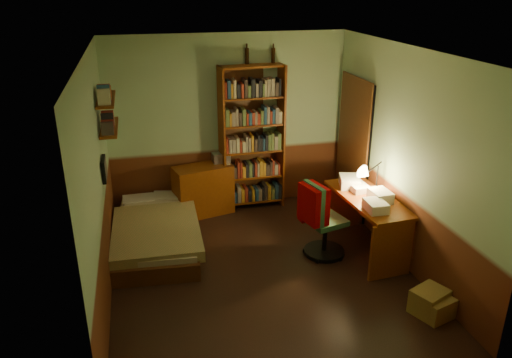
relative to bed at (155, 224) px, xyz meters
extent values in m
cube|color=black|center=(1.19, -0.97, -0.30)|extent=(3.50, 4.00, 0.02)
cube|color=silver|center=(1.19, -0.97, 2.32)|extent=(3.50, 4.00, 0.02)
cube|color=#96BC8F|center=(1.19, 1.04, 1.01)|extent=(3.50, 0.02, 2.60)
cube|color=#96BC8F|center=(-0.57, -0.97, 1.01)|extent=(0.02, 4.00, 2.60)
cube|color=#96BC8F|center=(2.95, -0.97, 1.01)|extent=(0.02, 4.00, 2.60)
cube|color=#96BC8F|center=(1.19, -2.98, 1.01)|extent=(3.50, 0.02, 2.60)
cube|color=black|center=(2.91, 0.33, 0.71)|extent=(0.06, 0.90, 2.00)
cube|color=#41210E|center=(2.88, 0.33, 0.71)|extent=(0.02, 0.98, 2.08)
cube|color=olive|center=(0.00, 0.00, 0.00)|extent=(1.20, 2.03, 0.58)
cube|color=#692E0C|center=(0.75, 0.79, 0.08)|extent=(0.92, 0.61, 0.75)
cube|color=#B2B2B7|center=(1.05, 0.92, 0.52)|extent=(0.26, 0.21, 0.13)
cube|color=#692E0C|center=(1.51, 0.88, 0.79)|extent=(0.96, 0.40, 2.16)
cylinder|color=black|center=(1.47, 0.99, 1.98)|extent=(0.08, 0.08, 0.22)
cylinder|color=black|center=(1.85, 0.99, 1.98)|extent=(0.07, 0.07, 0.21)
cube|color=#692E0C|center=(2.63, -0.78, 0.08)|extent=(0.68, 1.42, 0.74)
cube|color=silver|center=(2.54, -0.39, 0.52)|extent=(0.33, 0.39, 0.13)
cone|color=black|center=(2.81, -0.62, 0.78)|extent=(0.20, 0.20, 0.65)
cube|color=#31603C|center=(2.08, -0.77, 0.23)|extent=(0.62, 0.57, 1.04)
cube|color=#AC0305|center=(1.82, -0.79, 0.98)|extent=(0.27, 0.42, 0.47)
cube|color=#692E0C|center=(-0.45, 0.13, 1.31)|extent=(0.20, 0.90, 0.03)
cube|color=#692E0C|center=(-0.45, 0.13, 1.66)|extent=(0.20, 0.90, 0.03)
cube|color=black|center=(-0.53, -0.37, 0.96)|extent=(0.04, 0.32, 0.26)
cube|color=olive|center=(2.72, -2.17, -0.16)|extent=(0.44, 0.41, 0.27)
cube|color=olive|center=(2.75, -2.26, -0.18)|extent=(0.38, 0.35, 0.23)
camera|label=1|loc=(-0.08, -6.00, 3.00)|focal=35.00mm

